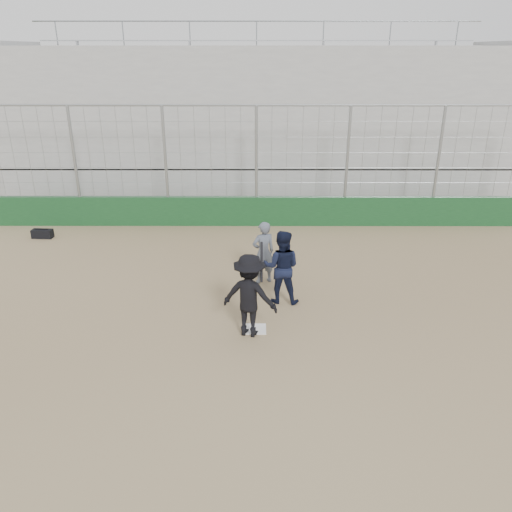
{
  "coord_description": "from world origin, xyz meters",
  "views": [
    {
      "loc": [
        0.02,
        -9.39,
        5.62
      ],
      "look_at": [
        0.0,
        1.4,
        1.15
      ],
      "focal_mm": 35.0,
      "sensor_mm": 36.0,
      "label": 1
    }
  ],
  "objects_px": {
    "catcher_crouched": "(281,279)",
    "equipment_bag": "(42,234)",
    "batter_at_plate": "(250,295)",
    "umpire": "(263,256)"
  },
  "relations": [
    {
      "from": "catcher_crouched",
      "to": "equipment_bag",
      "type": "bearing_deg",
      "value": 149.47
    },
    {
      "from": "batter_at_plate",
      "to": "equipment_bag",
      "type": "distance_m",
      "value": 8.99
    },
    {
      "from": "batter_at_plate",
      "to": "umpire",
      "type": "bearing_deg",
      "value": 82.9
    },
    {
      "from": "catcher_crouched",
      "to": "equipment_bag",
      "type": "xyz_separation_m",
      "value": [
        -7.5,
        4.42,
        -0.47
      ]
    },
    {
      "from": "batter_at_plate",
      "to": "equipment_bag",
      "type": "xyz_separation_m",
      "value": [
        -6.77,
        5.86,
        -0.77
      ]
    },
    {
      "from": "umpire",
      "to": "equipment_bag",
      "type": "xyz_separation_m",
      "value": [
        -7.09,
        3.3,
        -0.6
      ]
    },
    {
      "from": "batter_at_plate",
      "to": "catcher_crouched",
      "type": "distance_m",
      "value": 1.64
    },
    {
      "from": "batter_at_plate",
      "to": "catcher_crouched",
      "type": "bearing_deg",
      "value": 63.22
    },
    {
      "from": "batter_at_plate",
      "to": "equipment_bag",
      "type": "height_order",
      "value": "batter_at_plate"
    },
    {
      "from": "catcher_crouched",
      "to": "umpire",
      "type": "bearing_deg",
      "value": 109.99
    }
  ]
}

